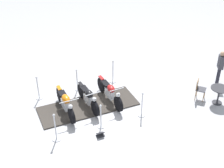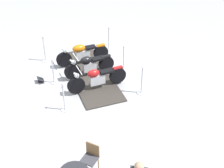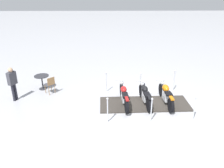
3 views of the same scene
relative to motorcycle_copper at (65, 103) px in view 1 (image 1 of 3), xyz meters
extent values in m
plane|color=#B2B2B7|center=(0.06, -0.97, -0.51)|extent=(80.00, 80.00, 0.00)
cube|color=#38332D|center=(0.06, -0.97, -0.48)|extent=(1.61, 4.19, 0.05)
cylinder|color=black|center=(-0.76, -0.03, -0.14)|extent=(0.64, 0.14, 0.63)
cylinder|color=black|center=(0.84, 0.03, -0.14)|extent=(0.64, 0.14, 0.63)
cube|color=silver|center=(0.04, 0.00, -0.08)|extent=(0.59, 0.24, 0.40)
ellipsoid|color=#D16B0F|center=(-0.10, 0.00, 0.25)|extent=(0.55, 0.32, 0.30)
cube|color=black|center=(0.39, 0.02, 0.20)|extent=(0.43, 0.29, 0.08)
cube|color=#D16B0F|center=(0.84, 0.03, 0.21)|extent=(0.35, 0.16, 0.06)
cylinder|color=silver|center=(-0.67, -0.03, 0.13)|extent=(0.32, 0.08, 0.54)
cylinder|color=silver|center=(-0.58, -0.02, 0.46)|extent=(0.07, 0.79, 0.04)
sphere|color=silver|center=(-0.68, -0.03, 0.26)|extent=(0.18, 0.18, 0.18)
cylinder|color=black|center=(-0.64, -1.04, -0.14)|extent=(0.64, 0.16, 0.64)
cylinder|color=black|center=(0.77, -0.91, -0.14)|extent=(0.64, 0.16, 0.64)
cube|color=silver|center=(0.06, -0.97, -0.09)|extent=(0.54, 0.24, 0.38)
ellipsoid|color=black|center=(-0.07, -0.99, 0.23)|extent=(0.49, 0.33, 0.29)
cube|color=black|center=(0.41, -0.94, 0.18)|extent=(0.51, 0.31, 0.08)
cube|color=black|center=(0.77, -0.91, 0.21)|extent=(0.36, 0.16, 0.06)
cylinder|color=silver|center=(-0.56, -1.03, 0.13)|extent=(0.32, 0.10, 0.54)
cylinder|color=silver|center=(-0.47, -1.02, 0.46)|extent=(0.10, 0.66, 0.04)
sphere|color=silver|center=(-0.57, -1.03, 0.26)|extent=(0.18, 0.18, 0.18)
cylinder|color=black|center=(-0.73, -2.01, -0.13)|extent=(0.66, 0.16, 0.66)
cylinder|color=black|center=(0.90, -1.89, -0.13)|extent=(0.66, 0.16, 0.66)
cube|color=silver|center=(0.09, -1.95, -0.09)|extent=(0.58, 0.23, 0.38)
ellipsoid|color=#AD1919|center=(-0.06, -1.96, 0.22)|extent=(0.48, 0.32, 0.28)
cube|color=black|center=(0.46, -1.92, 0.18)|extent=(0.54, 0.29, 0.08)
cube|color=#AD1919|center=(0.90, -1.89, 0.23)|extent=(0.37, 0.15, 0.06)
cylinder|color=silver|center=(-0.66, -2.00, 0.15)|extent=(0.29, 0.09, 0.56)
cylinder|color=silver|center=(-0.58, -2.00, 0.49)|extent=(0.08, 0.63, 0.04)
sphere|color=silver|center=(-0.68, -2.01, 0.29)|extent=(0.18, 0.18, 0.18)
cylinder|color=silver|center=(1.45, 0.82, -0.50)|extent=(0.28, 0.28, 0.03)
cylinder|color=silver|center=(1.45, 0.82, 0.02)|extent=(0.05, 0.05, 1.01)
sphere|color=silver|center=(1.45, 0.82, 0.56)|extent=(0.09, 0.09, 0.09)
cylinder|color=silver|center=(-1.33, -2.77, -0.50)|extent=(0.30, 0.30, 0.03)
cylinder|color=silver|center=(-1.33, -2.77, 0.02)|extent=(0.05, 0.05, 1.00)
sphere|color=silver|center=(-1.33, -2.77, 0.55)|extent=(0.09, 0.09, 0.09)
cylinder|color=silver|center=(1.49, -0.94, -0.50)|extent=(0.28, 0.28, 0.03)
cylinder|color=silver|center=(1.49, -0.94, 0.00)|extent=(0.05, 0.05, 0.97)
sphere|color=silver|center=(1.49, -0.94, 0.53)|extent=(0.09, 0.09, 0.09)
cylinder|color=silver|center=(-1.37, -1.01, -0.50)|extent=(0.29, 0.29, 0.03)
cylinder|color=silver|center=(-1.37, -1.01, -0.02)|extent=(0.05, 0.05, 0.94)
sphere|color=silver|center=(-1.37, -1.01, 0.49)|extent=(0.09, 0.09, 0.09)
cylinder|color=silver|center=(-1.41, 0.76, -0.50)|extent=(0.34, 0.34, 0.03)
cylinder|color=silver|center=(-1.41, 0.76, 0.04)|extent=(0.05, 0.05, 1.05)
sphere|color=silver|center=(-1.41, 0.76, 0.60)|extent=(0.09, 0.09, 0.09)
cylinder|color=silver|center=(1.54, -2.70, -0.50)|extent=(0.34, 0.34, 0.03)
cylinder|color=silver|center=(1.54, -2.70, 0.03)|extent=(0.05, 0.05, 1.02)
sphere|color=silver|center=(1.54, -2.70, 0.57)|extent=(0.09, 0.09, 0.09)
cube|color=#333338|center=(-1.86, -0.80, -0.50)|extent=(0.21, 0.31, 0.02)
cube|color=black|center=(-1.86, -0.80, -0.37)|extent=(0.24, 0.29, 0.15)
cylinder|color=#2D2D33|center=(-1.78, -6.18, -0.50)|extent=(0.42, 0.42, 0.02)
cylinder|color=#2D2D33|center=(-1.78, -6.18, -0.13)|extent=(0.07, 0.07, 0.70)
cylinder|color=#2D2D33|center=(-1.78, -6.18, 0.23)|extent=(0.76, 0.76, 0.03)
cylinder|color=olive|center=(-1.25, -5.90, -0.27)|extent=(0.03, 0.03, 0.48)
cylinder|color=olive|center=(-1.48, -5.65, -0.27)|extent=(0.03, 0.03, 0.48)
cylinder|color=olive|center=(-1.00, -5.66, -0.27)|extent=(0.03, 0.03, 0.48)
cylinder|color=olive|center=(-1.24, -5.42, -0.27)|extent=(0.03, 0.03, 0.48)
cube|color=#3F3F47|center=(-1.24, -5.66, -0.01)|extent=(0.57, 0.57, 0.04)
cube|color=olive|center=(-1.11, -5.53, 0.21)|extent=(0.30, 0.31, 0.39)
cylinder|color=#23232D|center=(-0.56, -7.14, -0.09)|extent=(0.12, 0.12, 0.84)
cylinder|color=#23232D|center=(-0.43, -7.20, -0.09)|extent=(0.12, 0.12, 0.84)
cube|color=#3F3F47|center=(-0.49, -7.17, 0.64)|extent=(0.46, 0.38, 0.62)
sphere|color=tan|center=(-0.49, -7.17, 1.06)|extent=(0.22, 0.22, 0.22)
camera|label=1|loc=(-10.24, 2.17, 7.38)|focal=50.42mm
camera|label=2|loc=(-2.63, -11.58, 6.64)|focal=52.57mm
camera|label=3|loc=(9.48, -2.68, 4.70)|focal=36.77mm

